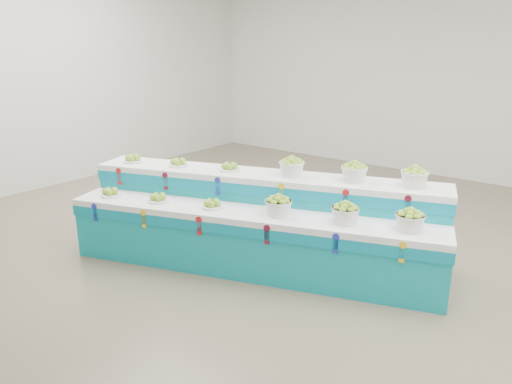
# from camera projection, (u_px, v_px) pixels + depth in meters

# --- Properties ---
(ground) EXTENTS (10.00, 10.00, 0.00)m
(ground) POSITION_uv_depth(u_px,v_px,m) (276.00, 255.00, 5.89)
(ground) COLOR #6F624C
(ground) RESTS_ON ground
(back_wall) EXTENTS (10.00, 0.00, 10.00)m
(back_wall) POSITION_uv_depth(u_px,v_px,m) (433.00, 70.00, 9.06)
(back_wall) COLOR silver
(back_wall) RESTS_ON ground
(display_stand) EXTENTS (4.36, 2.42, 1.02)m
(display_stand) POSITION_uv_depth(u_px,v_px,m) (256.00, 222.00, 5.56)
(display_stand) COLOR #0D94A6
(display_stand) RESTS_ON ground
(plate_lower_left) EXTENTS (0.32, 0.32, 0.10)m
(plate_lower_left) POSITION_uv_depth(u_px,v_px,m) (111.00, 192.00, 5.79)
(plate_lower_left) COLOR white
(plate_lower_left) RESTS_ON display_stand
(plate_lower_mid) EXTENTS (0.32, 0.32, 0.10)m
(plate_lower_mid) POSITION_uv_depth(u_px,v_px,m) (158.00, 197.00, 5.59)
(plate_lower_mid) COLOR white
(plate_lower_mid) RESTS_ON display_stand
(plate_lower_right) EXTENTS (0.32, 0.32, 0.10)m
(plate_lower_right) POSITION_uv_depth(u_px,v_px,m) (212.00, 203.00, 5.38)
(plate_lower_right) COLOR white
(plate_lower_right) RESTS_ON display_stand
(basket_lower_left) EXTENTS (0.36, 0.36, 0.22)m
(basket_lower_left) POSITION_uv_depth(u_px,v_px,m) (278.00, 206.00, 5.12)
(basket_lower_left) COLOR silver
(basket_lower_left) RESTS_ON display_stand
(basket_lower_mid) EXTENTS (0.36, 0.36, 0.22)m
(basket_lower_mid) POSITION_uv_depth(u_px,v_px,m) (345.00, 213.00, 4.90)
(basket_lower_mid) COLOR silver
(basket_lower_mid) RESTS_ON display_stand
(basket_lower_right) EXTENTS (0.36, 0.36, 0.22)m
(basket_lower_right) POSITION_uv_depth(u_px,v_px,m) (410.00, 220.00, 4.70)
(basket_lower_right) COLOR silver
(basket_lower_right) RESTS_ON display_stand
(plate_upper_left) EXTENTS (0.32, 0.32, 0.10)m
(plate_upper_left) POSITION_uv_depth(u_px,v_px,m) (133.00, 158.00, 6.18)
(plate_upper_left) COLOR white
(plate_upper_left) RESTS_ON display_stand
(plate_upper_mid) EXTENTS (0.32, 0.32, 0.10)m
(plate_upper_mid) POSITION_uv_depth(u_px,v_px,m) (178.00, 162.00, 5.97)
(plate_upper_mid) COLOR white
(plate_upper_mid) RESTS_ON display_stand
(plate_upper_right) EXTENTS (0.32, 0.32, 0.10)m
(plate_upper_right) POSITION_uv_depth(u_px,v_px,m) (230.00, 166.00, 5.76)
(plate_upper_right) COLOR white
(plate_upper_right) RESTS_ON display_stand
(basket_upper_left) EXTENTS (0.36, 0.36, 0.22)m
(basket_upper_left) POSITION_uv_depth(u_px,v_px,m) (292.00, 167.00, 5.51)
(basket_upper_left) COLOR silver
(basket_upper_left) RESTS_ON display_stand
(basket_upper_mid) EXTENTS (0.36, 0.36, 0.22)m
(basket_upper_mid) POSITION_uv_depth(u_px,v_px,m) (354.00, 172.00, 5.29)
(basket_upper_mid) COLOR silver
(basket_upper_mid) RESTS_ON display_stand
(basket_upper_right) EXTENTS (0.36, 0.36, 0.22)m
(basket_upper_right) POSITION_uv_depth(u_px,v_px,m) (414.00, 177.00, 5.09)
(basket_upper_right) COLOR silver
(basket_upper_right) RESTS_ON display_stand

